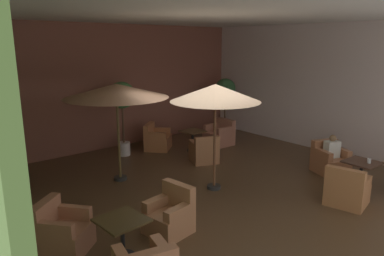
{
  "coord_description": "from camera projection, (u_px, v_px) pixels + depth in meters",
  "views": [
    {
      "loc": [
        -5.25,
        -5.82,
        3.33
      ],
      "look_at": [
        0.0,
        0.46,
        1.39
      ],
      "focal_mm": 33.56,
      "sensor_mm": 36.0,
      "label": 1
    }
  ],
  "objects": [
    {
      "name": "armchair_mid_center_east",
      "position": [
        220.0,
        135.0,
        12.01
      ],
      "size": [
        0.81,
        0.82,
        0.85
      ],
      "color": "#A86A54",
      "rests_on": "ground_plane"
    },
    {
      "name": "armchair_front_right_north",
      "position": [
        170.0,
        216.0,
        6.42
      ],
      "size": [
        0.8,
        0.8,
        0.87
      ],
      "color": "#AD734C",
      "rests_on": "ground_plane"
    },
    {
      "name": "cafe_table_mid_center",
      "position": [
        193.0,
        136.0,
        11.27
      ],
      "size": [
        0.67,
        0.67,
        0.66
      ],
      "color": "black",
      "rests_on": "ground_plane"
    },
    {
      "name": "patron_blue_shirt",
      "position": [
        332.0,
        148.0,
        9.27
      ],
      "size": [
        0.43,
        0.36,
        0.6
      ],
      "color": "silver",
      "rests_on": "ground_plane"
    },
    {
      "name": "wall_right_plain",
      "position": [
        326.0,
        89.0,
        11.05
      ],
      "size": [
        0.08,
        9.3,
        3.93
      ],
      "primitive_type": "cube",
      "color": "silver",
      "rests_on": "ground_plane"
    },
    {
      "name": "patio_umbrella_tall_red",
      "position": [
        116.0,
        91.0,
        8.46
      ],
      "size": [
        2.49,
        2.49,
        2.4
      ],
      "color": "#2D2D2D",
      "rests_on": "ground_plane"
    },
    {
      "name": "iced_drink_cup",
      "position": [
        369.0,
        161.0,
        8.17
      ],
      "size": [
        0.08,
        0.08,
        0.11
      ],
      "primitive_type": "cylinder",
      "color": "white",
      "rests_on": "cafe_table_front_left"
    },
    {
      "name": "armchair_front_left_south",
      "position": [
        330.0,
        161.0,
        9.39
      ],
      "size": [
        0.96,
        1.0,
        0.83
      ],
      "color": "#AA6A45",
      "rests_on": "ground_plane"
    },
    {
      "name": "armchair_mid_center_south",
      "position": [
        157.0,
        140.0,
        11.48
      ],
      "size": [
        1.09,
        1.08,
        0.83
      ],
      "color": "#B76E43",
      "rests_on": "ground_plane"
    },
    {
      "name": "armchair_mid_center_north",
      "position": [
        204.0,
        152.0,
        10.24
      ],
      "size": [
        0.94,
        0.95,
        0.8
      ],
      "color": "#AD7149",
      "rests_on": "ground_plane"
    },
    {
      "name": "potted_tree_mid_left",
      "position": [
        122.0,
        101.0,
        10.54
      ],
      "size": [
        0.79,
        0.79,
        2.24
      ],
      "color": "silver",
      "rests_on": "ground_plane"
    },
    {
      "name": "armchair_front_left_north",
      "position": [
        347.0,
        191.0,
        7.52
      ],
      "size": [
        0.9,
        0.91,
        0.87
      ],
      "color": "#B37345",
      "rests_on": "ground_plane"
    },
    {
      "name": "cafe_table_front_left",
      "position": [
        362.0,
        167.0,
        8.32
      ],
      "size": [
        0.73,
        0.73,
        0.66
      ],
      "color": "black",
      "rests_on": "ground_plane"
    },
    {
      "name": "wall_back_brick",
      "position": [
        108.0,
        87.0,
        11.38
      ],
      "size": [
        10.07,
        0.08,
        3.93
      ],
      "primitive_type": "cube",
      "color": "brown",
      "rests_on": "ground_plane"
    },
    {
      "name": "ground_plane",
      "position": [
        205.0,
        189.0,
        8.39
      ],
      "size": [
        10.07,
        9.3,
        0.02
      ],
      "primitive_type": "cube",
      "color": "#513A24"
    },
    {
      "name": "ceiling_slab",
      "position": [
        206.0,
        12.0,
        7.48
      ],
      "size": [
        10.07,
        9.3,
        0.06
      ],
      "primitive_type": "cube",
      "color": "white",
      "rests_on": "wall_back_brick"
    },
    {
      "name": "cafe_table_front_right",
      "position": [
        122.0,
        228.0,
        5.61
      ],
      "size": [
        0.75,
        0.75,
        0.66
      ],
      "color": "black",
      "rests_on": "ground_plane"
    },
    {
      "name": "potted_tree_mid_right",
      "position": [
        225.0,
        93.0,
        13.07
      ],
      "size": [
        0.75,
        0.75,
        2.09
      ],
      "color": "beige",
      "rests_on": "ground_plane"
    },
    {
      "name": "patio_umbrella_center_beige",
      "position": [
        215.0,
        94.0,
        7.91
      ],
      "size": [
        2.02,
        2.02,
        2.45
      ],
      "color": "#2D2D2D",
      "rests_on": "ground_plane"
    },
    {
      "name": "armchair_front_right_east",
      "position": [
        61.0,
        233.0,
        5.83
      ],
      "size": [
        1.04,
        1.05,
        0.85
      ],
      "color": "#A36749",
      "rests_on": "ground_plane"
    }
  ]
}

